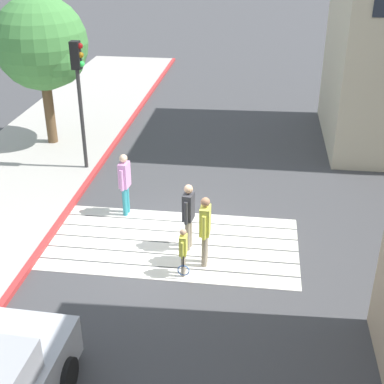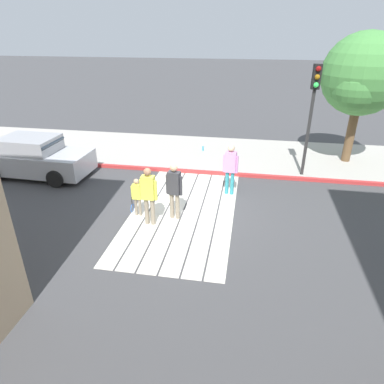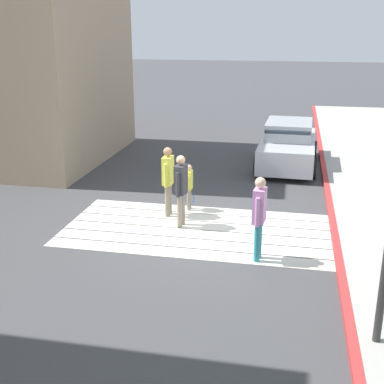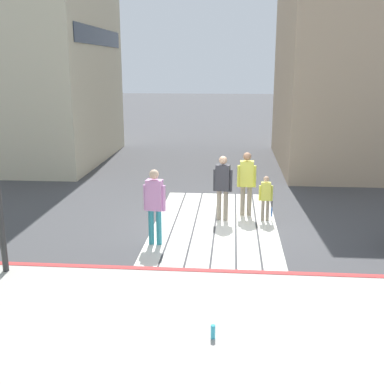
# 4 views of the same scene
# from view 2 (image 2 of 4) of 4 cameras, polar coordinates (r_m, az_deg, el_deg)

# --- Properties ---
(ground_plane) EXTENTS (120.00, 120.00, 0.00)m
(ground_plane) POSITION_cam_2_polar(r_m,az_deg,el_deg) (10.98, -1.51, -3.34)
(ground_plane) COLOR #424244
(crosswalk_stripes) EXTENTS (6.40, 3.25, 0.01)m
(crosswalk_stripes) POSITION_cam_2_polar(r_m,az_deg,el_deg) (10.98, -1.51, -3.32)
(crosswalk_stripes) COLOR silver
(crosswalk_stripes) RESTS_ON ground
(sidewalk_west) EXTENTS (4.80, 40.00, 0.12)m
(sidewalk_west) POSITION_cam_2_polar(r_m,az_deg,el_deg) (16.01, 2.42, 6.54)
(sidewalk_west) COLOR #ADA8A0
(sidewalk_west) RESTS_ON ground
(curb_painted) EXTENTS (0.16, 40.00, 0.13)m
(curb_painted) POSITION_cam_2_polar(r_m,az_deg,el_deg) (13.84, 1.11, 3.39)
(curb_painted) COLOR #BC3333
(curb_painted) RESTS_ON ground
(car_parked_near_curb) EXTENTS (2.09, 4.36, 1.57)m
(car_parked_near_curb) POSITION_cam_2_polar(r_m,az_deg,el_deg) (14.82, -24.89, 5.25)
(car_parked_near_curb) COLOR silver
(car_parked_near_curb) RESTS_ON ground
(traffic_light_corner) EXTENTS (0.39, 0.28, 4.24)m
(traffic_light_corner) POSITION_cam_2_polar(r_m,az_deg,el_deg) (13.35, 19.70, 14.43)
(traffic_light_corner) COLOR #2D2D2D
(traffic_light_corner) RESTS_ON ground
(street_tree) EXTENTS (3.20, 3.20, 5.32)m
(street_tree) POSITION_cam_2_polar(r_m,az_deg,el_deg) (15.49, 26.67, 16.91)
(street_tree) COLOR brown
(street_tree) RESTS_ON ground
(water_bottle) EXTENTS (0.07, 0.07, 0.22)m
(water_bottle) POSITION_cam_2_polar(r_m,az_deg,el_deg) (16.11, 1.85, 7.32)
(water_bottle) COLOR #33A5BF
(water_bottle) RESTS_ON sidewalk_west
(pedestrian_adult_lead) EXTENTS (0.28, 0.52, 1.79)m
(pedestrian_adult_lead) POSITION_cam_2_polar(r_m,az_deg,el_deg) (10.17, -3.02, 0.73)
(pedestrian_adult_lead) COLOR gray
(pedestrian_adult_lead) RESTS_ON ground
(pedestrian_adult_trailing) EXTENTS (0.28, 0.53, 1.83)m
(pedestrian_adult_trailing) POSITION_cam_2_polar(r_m,az_deg,el_deg) (11.78, 6.48, 4.33)
(pedestrian_adult_trailing) COLOR teal
(pedestrian_adult_trailing) RESTS_ON ground
(pedestrian_adult_side) EXTENTS (0.24, 0.53, 1.82)m
(pedestrian_adult_side) POSITION_cam_2_polar(r_m,az_deg,el_deg) (9.90, -7.32, -0.09)
(pedestrian_adult_side) COLOR gray
(pedestrian_adult_side) RESTS_ON ground
(pedestrian_child_with_racket) EXTENTS (0.28, 0.39, 1.26)m
(pedestrian_child_with_racket) POSITION_cam_2_polar(r_m,az_deg,el_deg) (10.58, -9.26, -0.57)
(pedestrian_child_with_racket) COLOR gray
(pedestrian_child_with_racket) RESTS_ON ground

